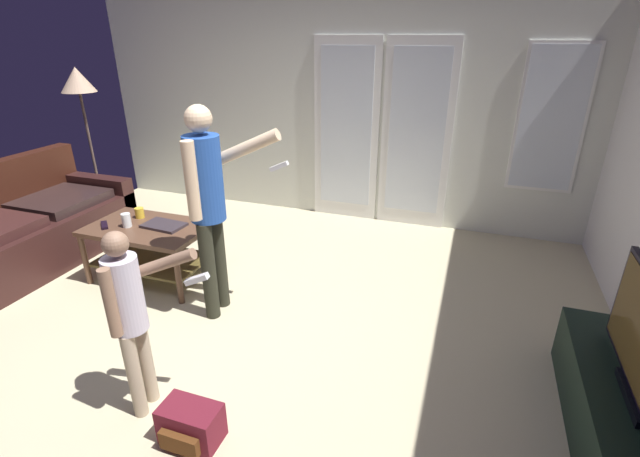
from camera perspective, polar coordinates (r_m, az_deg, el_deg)
name	(u,v)px	position (r m, az deg, el deg)	size (l,w,h in m)	color
ground_plane	(221,333)	(3.53, -12.47, -12.77)	(5.76, 5.24, 0.02)	beige
wall_back_with_doors	(339,105)	(5.23, 2.38, 15.45)	(5.76, 0.09, 2.71)	silver
leather_couch	(24,232)	(5.10, -33.43, -0.35)	(0.92, 1.92, 0.93)	#321917
coffee_table	(150,240)	(4.24, -20.78, -1.42)	(1.03, 0.64, 0.50)	brown
tv_stand	(623,429)	(2.96, 34.03, -20.37)	(0.43, 1.61, 0.38)	black
person_adult	(208,196)	(3.34, -13.97, 4.04)	(0.69, 0.47, 1.62)	#29291E
person_child	(130,309)	(2.66, -22.92, -9.37)	(0.50, 0.36, 1.14)	tan
floor_lamp	(79,87)	(5.88, -28.30, 15.50)	(0.37, 0.37, 1.71)	#2E2422
backpack	(191,425)	(2.74, -16.11, -22.80)	(0.33, 0.23, 0.22)	maroon
laptop_closed	(164,225)	(4.13, -19.21, 0.39)	(0.36, 0.22, 0.02)	#352C32
cup_near_edge	(126,220)	(4.22, -23.36, 0.97)	(0.08, 0.08, 0.12)	white
cup_by_laptop	(140,213)	(4.39, -21.93, 1.86)	(0.08, 0.08, 0.09)	gold
tv_remote_black	(104,225)	(4.33, -25.68, 0.38)	(0.17, 0.05, 0.02)	black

